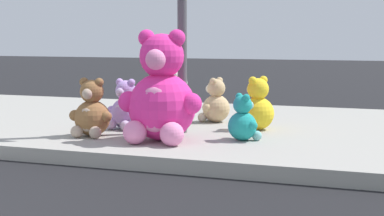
{
  "coord_description": "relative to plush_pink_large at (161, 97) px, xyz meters",
  "views": [
    {
      "loc": [
        3.28,
        -1.86,
        1.27
      ],
      "look_at": [
        1.4,
        3.6,
        0.55
      ],
      "focal_mm": 53.54,
      "sensor_mm": 36.0,
      "label": 1
    }
  ],
  "objects": [
    {
      "name": "plush_white",
      "position": [
        -0.3,
        1.23,
        -0.2
      ],
      "size": [
        0.48,
        0.54,
        0.7
      ],
      "color": "white",
      "rests_on": "sidewalk"
    },
    {
      "name": "sidewalk",
      "position": [
        -0.97,
        1.39,
        -0.55
      ],
      "size": [
        28.0,
        4.4,
        0.15
      ],
      "primitive_type": "cube",
      "color": "#9E9B93",
      "rests_on": "ground_plane"
    },
    {
      "name": "plush_teal",
      "position": [
        0.84,
        0.32,
        -0.27
      ],
      "size": [
        0.37,
        0.37,
        0.51
      ],
      "color": "teal",
      "rests_on": "sidewalk"
    },
    {
      "name": "plush_brown",
      "position": [
        -0.85,
        0.01,
        -0.21
      ],
      "size": [
        0.51,
        0.45,
        0.66
      ],
      "color": "olive",
      "rests_on": "sidewalk"
    },
    {
      "name": "plush_lavender",
      "position": [
        -0.72,
        0.6,
        -0.23
      ],
      "size": [
        0.47,
        0.43,
        0.62
      ],
      "color": "#B28CD8",
      "rests_on": "sidewalk"
    },
    {
      "name": "plush_yellow",
      "position": [
        0.81,
        1.08,
        -0.22
      ],
      "size": [
        0.47,
        0.45,
        0.65
      ],
      "color": "yellow",
      "rests_on": "sidewalk"
    },
    {
      "name": "plush_pink_large",
      "position": [
        0.0,
        0.0,
        0.0
      ],
      "size": [
        0.92,
        0.82,
        1.2
      ],
      "color": "#F22D93",
      "rests_on": "sidewalk"
    },
    {
      "name": "plush_tan",
      "position": [
        0.15,
        1.51,
        -0.24
      ],
      "size": [
        0.42,
        0.45,
        0.59
      ],
      "color": "tan",
      "rests_on": "sidewalk"
    }
  ]
}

